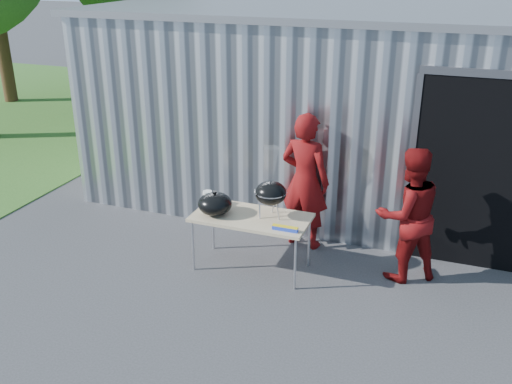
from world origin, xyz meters
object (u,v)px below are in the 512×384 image
at_px(folding_table, 251,219).
at_px(kettle_grill, 271,186).
at_px(person_bystander, 408,215).
at_px(person_cook, 305,181).

distance_m(folding_table, kettle_grill, 0.53).
distance_m(kettle_grill, person_bystander, 1.74).
bearing_deg(kettle_grill, person_cook, 75.47).
relative_size(kettle_grill, person_bystander, 0.53).
bearing_deg(person_cook, kettle_grill, 85.20).
height_order(kettle_grill, person_bystander, person_bystander).
xyz_separation_m(kettle_grill, person_cook, (0.22, 0.83, -0.21)).
relative_size(folding_table, person_cook, 0.78).
xyz_separation_m(kettle_grill, person_bystander, (1.66, 0.41, -0.31)).
bearing_deg(person_cook, person_bystander, 173.39).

